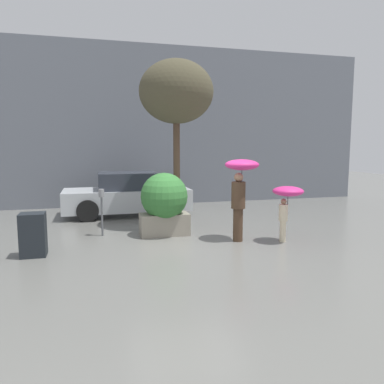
# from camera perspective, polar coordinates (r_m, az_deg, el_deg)

# --- Properties ---
(ground_plane) EXTENTS (40.00, 40.00, 0.00)m
(ground_plane) POSITION_cam_1_polar(r_m,az_deg,el_deg) (8.40, -0.92, -8.58)
(ground_plane) COLOR slate
(building_facade) EXTENTS (18.00, 0.30, 6.00)m
(building_facade) POSITION_cam_1_polar(r_m,az_deg,el_deg) (14.50, -7.21, 9.97)
(building_facade) COLOR slate
(building_facade) RESTS_ON ground
(planter_box) EXTENTS (1.23, 1.19, 1.59)m
(planter_box) POSITION_cam_1_polar(r_m,az_deg,el_deg) (9.48, -4.25, -1.49)
(planter_box) COLOR gray
(planter_box) RESTS_ON ground
(person_adult) EXTENTS (0.81, 0.81, 1.95)m
(person_adult) POSITION_cam_1_polar(r_m,az_deg,el_deg) (8.91, 7.39, 1.64)
(person_adult) COLOR #473323
(person_adult) RESTS_ON ground
(person_child) EXTENTS (0.72, 0.72, 1.33)m
(person_child) POSITION_cam_1_polar(r_m,az_deg,el_deg) (9.01, 14.29, -0.71)
(person_child) COLOR beige
(person_child) RESTS_ON ground
(parked_car_near) EXTENTS (4.03, 1.92, 1.40)m
(parked_car_near) POSITION_cam_1_polar(r_m,az_deg,el_deg) (12.44, -9.87, -0.51)
(parked_car_near) COLOR #B7BCC1
(parked_car_near) RESTS_ON ground
(street_tree) EXTENTS (2.04, 2.04, 4.60)m
(street_tree) POSITION_cam_1_polar(r_m,az_deg,el_deg) (10.58, -2.41, 14.86)
(street_tree) COLOR brown
(street_tree) RESTS_ON ground
(parking_meter) EXTENTS (0.14, 0.14, 1.19)m
(parking_meter) POSITION_cam_1_polar(r_m,az_deg,el_deg) (9.62, -13.61, -1.52)
(parking_meter) COLOR #595B60
(parking_meter) RESTS_ON ground
(newspaper_box) EXTENTS (0.50, 0.44, 0.90)m
(newspaper_box) POSITION_cam_1_polar(r_m,az_deg,el_deg) (8.39, -23.06, -6.01)
(newspaper_box) COLOR #1E2328
(newspaper_box) RESTS_ON ground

